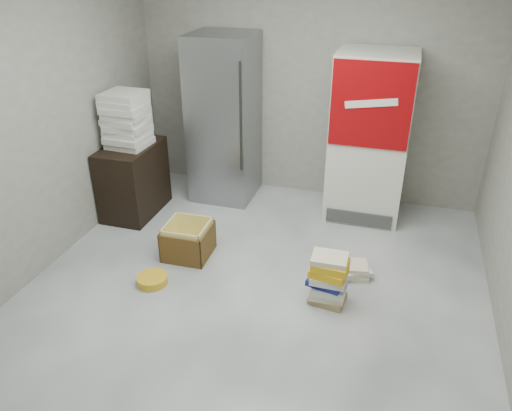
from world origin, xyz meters
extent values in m
plane|color=silver|center=(0.00, 0.00, 0.00)|extent=(5.00, 5.00, 0.00)
cube|color=#9E998E|center=(0.00, 2.50, 1.40)|extent=(4.00, 0.04, 2.80)
cube|color=#9E998E|center=(-2.00, 0.00, 1.40)|extent=(0.04, 5.00, 2.80)
cube|color=#95989C|center=(-0.90, 2.13, 0.95)|extent=(0.70, 0.70, 1.90)
cylinder|color=#333333|center=(-0.58, 1.77, 1.10)|extent=(0.02, 0.02, 1.19)
cube|color=silver|center=(0.75, 2.13, 0.90)|extent=(0.80, 0.70, 1.80)
cube|color=#8E0509|center=(0.75, 1.77, 1.35)|extent=(0.78, 0.02, 0.85)
cube|color=white|center=(0.75, 1.75, 1.38)|extent=(0.50, 0.01, 0.14)
cube|color=#3F3F3F|center=(0.75, 1.77, 0.10)|extent=(0.70, 0.02, 0.15)
cube|color=black|center=(-1.73, 1.40, 0.40)|extent=(0.50, 0.80, 0.80)
cube|color=silver|center=(-1.72, 1.41, 0.83)|extent=(0.42, 0.42, 0.06)
cube|color=silver|center=(-1.73, 1.39, 0.90)|extent=(0.41, 0.41, 0.06)
cube|color=silver|center=(-1.73, 1.41, 0.96)|extent=(0.42, 0.42, 0.06)
cube|color=silver|center=(-1.73, 1.41, 1.03)|extent=(0.41, 0.41, 0.06)
cube|color=silver|center=(-1.73, 1.40, 1.09)|extent=(0.42, 0.42, 0.06)
cube|color=silver|center=(-1.72, 1.41, 1.16)|extent=(0.42, 0.42, 0.06)
cube|color=silver|center=(-1.72, 1.39, 1.22)|extent=(0.40, 0.40, 0.06)
cube|color=silver|center=(-1.73, 1.40, 1.29)|extent=(0.41, 0.41, 0.06)
cube|color=silver|center=(-1.73, 1.41, 1.35)|extent=(0.41, 0.41, 0.06)
cube|color=#998355|center=(0.64, 0.40, 0.03)|extent=(0.32, 0.27, 0.06)
cube|color=beige|center=(0.64, 0.40, 0.09)|extent=(0.30, 0.24, 0.06)
cube|color=silver|center=(0.65, 0.39, 0.15)|extent=(0.30, 0.23, 0.06)
cube|color=navy|center=(0.62, 0.40, 0.21)|extent=(0.33, 0.29, 0.05)
cube|color=silver|center=(0.65, 0.37, 0.26)|extent=(0.29, 0.23, 0.06)
cube|color=gold|center=(0.64, 0.37, 0.33)|extent=(0.32, 0.27, 0.07)
cube|color=gold|center=(0.65, 0.37, 0.40)|extent=(0.30, 0.24, 0.07)
cube|color=beige|center=(0.64, 0.38, 0.45)|extent=(0.29, 0.23, 0.05)
cube|color=beige|center=(0.80, 0.84, 0.02)|extent=(0.32, 0.28, 0.04)
cube|color=silver|center=(0.82, 0.85, 0.07)|extent=(0.35, 0.32, 0.05)
cube|color=beige|center=(0.79, 0.84, 0.11)|extent=(0.32, 0.27, 0.04)
cube|color=yellow|center=(-0.79, 0.73, 0.01)|extent=(0.42, 0.42, 0.01)
cube|color=brown|center=(-0.80, 0.94, 0.15)|extent=(0.43, 0.02, 0.31)
cube|color=brown|center=(-0.79, 0.53, 0.15)|extent=(0.43, 0.02, 0.31)
cube|color=brown|center=(-1.00, 0.73, 0.15)|extent=(0.02, 0.43, 0.31)
cube|color=brown|center=(-0.58, 0.74, 0.15)|extent=(0.02, 0.43, 0.31)
cube|color=yellow|center=(-0.80, 0.93, 0.17)|extent=(0.39, 0.02, 0.35)
cube|color=yellow|center=(-0.79, 0.54, 0.17)|extent=(0.39, 0.02, 0.35)
cube|color=yellow|center=(-0.98, 0.73, 0.17)|extent=(0.02, 0.39, 0.35)
cube|color=yellow|center=(-0.60, 0.74, 0.17)|extent=(0.02, 0.39, 0.35)
cylinder|color=gold|center=(-0.92, 0.20, 0.04)|extent=(0.34, 0.34, 0.07)
camera|label=1|loc=(1.04, -3.06, 2.74)|focal=35.00mm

